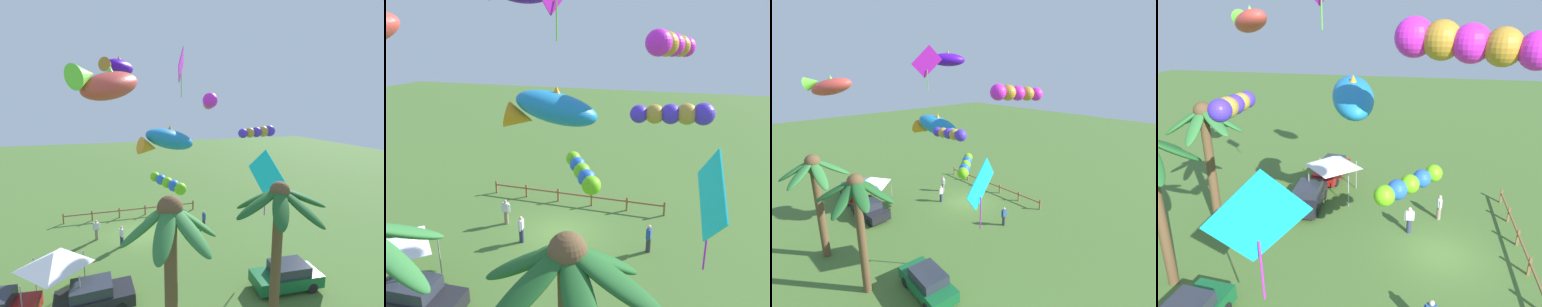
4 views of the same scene
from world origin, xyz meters
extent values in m
plane|color=#476B2D|center=(0.00, 0.00, 0.00)|extent=(120.00, 120.00, 0.00)
cylinder|color=brown|center=(-4.60, 11.97, 3.39)|extent=(0.45, 0.45, 6.78)
ellipsoid|color=#1E5623|center=(-3.60, 11.97, 6.31)|extent=(2.16, 0.66, 1.42)
ellipsoid|color=#1E5623|center=(-4.07, 12.86, 6.36)|extent=(1.70, 2.22, 1.32)
ellipsoid|color=#1E5623|center=(-5.13, 12.79, 6.25)|extent=(1.68, 2.12, 1.53)
ellipsoid|color=#1E5623|center=(-5.66, 12.17, 6.44)|extent=(2.34, 1.06, 1.18)
ellipsoid|color=#1E5623|center=(-5.23, 11.24, 6.23)|extent=(1.85, 2.01, 1.56)
ellipsoid|color=#1E5623|center=(-3.96, 11.24, 6.25)|extent=(1.87, 2.02, 1.52)
sphere|color=brown|center=(-4.60, 11.97, 6.78)|extent=(0.86, 0.86, 0.86)
cylinder|color=brown|center=(0.38, 12.65, 3.40)|extent=(0.50, 0.50, 6.80)
ellipsoid|color=#2D7033|center=(1.28, 12.53, 6.18)|extent=(2.06, 0.93, 1.72)
ellipsoid|color=#2D7033|center=(0.78, 13.59, 6.34)|extent=(1.45, 2.26, 1.42)
ellipsoid|color=#2D7033|center=(-0.08, 13.53, 6.29)|extent=(1.57, 2.19, 1.52)
ellipsoid|color=#2D7033|center=(-0.52, 12.60, 6.18)|extent=(2.03, 0.77, 1.71)
ellipsoid|color=#2D7033|center=(-0.10, 11.74, 6.37)|extent=(1.61, 2.25, 1.37)
ellipsoid|color=#2D7033|center=(0.73, 11.77, 6.24)|extent=(1.37, 2.17, 1.60)
sphere|color=brown|center=(0.38, 12.65, 6.80)|extent=(0.95, 0.95, 0.95)
cube|color=brown|center=(-5.58, -3.98, 0.47)|extent=(0.12, 0.12, 0.95)
cube|color=brown|center=(-3.17, -3.98, 0.47)|extent=(0.12, 0.12, 0.95)
cube|color=brown|center=(-0.75, -3.98, 0.47)|extent=(0.12, 0.12, 0.95)
cube|color=brown|center=(1.67, -3.98, 0.47)|extent=(0.12, 0.12, 0.95)
cube|color=brown|center=(4.08, -3.98, 0.47)|extent=(0.12, 0.12, 0.95)
cube|color=brown|center=(6.50, -3.98, 0.47)|extent=(0.12, 0.12, 0.95)
cube|color=brown|center=(0.46, -3.98, 0.66)|extent=(12.19, 0.09, 0.11)
cylinder|color=black|center=(6.76, 7.13, 0.30)|extent=(0.62, 0.24, 0.60)
cube|color=#145B2D|center=(-7.06, 9.47, 0.60)|extent=(4.01, 1.96, 0.70)
cube|color=#282D38|center=(-7.21, 9.48, 1.23)|extent=(2.12, 1.63, 0.56)
cylinder|color=black|center=(-5.80, 10.17, 0.30)|extent=(0.61, 0.22, 0.60)
cylinder|color=black|center=(-5.91, 8.61, 0.30)|extent=(0.61, 0.22, 0.60)
cylinder|color=black|center=(-8.22, 10.34, 0.30)|extent=(0.61, 0.22, 0.60)
cylinder|color=black|center=(-8.32, 8.78, 0.30)|extent=(0.61, 0.22, 0.60)
cube|color=black|center=(3.40, 8.13, 0.60)|extent=(4.00, 1.95, 0.70)
cube|color=#282D38|center=(3.55, 8.14, 1.23)|extent=(2.12, 1.62, 0.56)
cylinder|color=black|center=(2.25, 7.27, 0.30)|extent=(0.61, 0.22, 0.60)
cylinder|color=black|center=(4.66, 7.42, 0.30)|extent=(0.61, 0.22, 0.60)
cylinder|color=#2D3351|center=(1.74, 1.72, 0.42)|extent=(0.26, 0.26, 0.84)
cube|color=silver|center=(1.74, 1.72, 1.11)|extent=(0.29, 0.41, 0.54)
sphere|color=beige|center=(1.74, 1.72, 1.48)|extent=(0.21, 0.21, 0.21)
cylinder|color=silver|center=(1.70, 1.95, 1.06)|extent=(0.09, 0.09, 0.52)
cylinder|color=silver|center=(1.77, 1.49, 1.06)|extent=(0.09, 0.09, 0.52)
cylinder|color=#38383D|center=(-5.16, 0.57, 0.42)|extent=(0.26, 0.26, 0.84)
cube|color=#2D519E|center=(-5.16, 0.57, 1.11)|extent=(0.27, 0.40, 0.54)
sphere|color=beige|center=(-5.16, 0.57, 1.48)|extent=(0.21, 0.21, 0.21)
cylinder|color=#2D519E|center=(-5.19, 0.34, 1.06)|extent=(0.09, 0.09, 0.52)
cylinder|color=#2D519E|center=(-5.14, 0.80, 1.06)|extent=(0.09, 0.09, 0.52)
cylinder|color=gray|center=(3.57, 0.05, 0.42)|extent=(0.26, 0.26, 0.84)
cube|color=silver|center=(3.57, 0.05, 1.11)|extent=(0.41, 0.28, 0.54)
sphere|color=tan|center=(3.57, 0.05, 1.48)|extent=(0.21, 0.21, 0.21)
cylinder|color=silver|center=(3.34, 0.02, 1.06)|extent=(0.09, 0.09, 0.52)
cylinder|color=silver|center=(3.80, 0.07, 1.06)|extent=(0.09, 0.09, 0.52)
cylinder|color=#9E9EA3|center=(4.07, 5.67, 1.05)|extent=(0.06, 0.06, 2.10)
cylinder|color=#9E9EA3|center=(6.67, 5.67, 1.05)|extent=(0.06, 0.06, 2.10)
cylinder|color=#9E9EA3|center=(4.07, 8.27, 1.05)|extent=(0.06, 0.06, 2.10)
cylinder|color=#9E9EA3|center=(6.67, 8.27, 1.05)|extent=(0.06, 0.06, 2.10)
pyramid|color=white|center=(5.37, 6.97, 2.48)|extent=(2.86, 2.86, 0.75)
cube|color=#17D9EB|center=(-7.69, 5.89, 5.88)|extent=(0.98, 3.15, 3.24)
cylinder|color=#C528DC|center=(-7.69, 5.89, 4.03)|extent=(0.07, 0.07, 2.12)
sphere|color=#E625D9|center=(-5.17, 1.78, 10.80)|extent=(1.15, 1.15, 1.15)
sphere|color=#BA8428|center=(-5.42, 1.02, 10.74)|extent=(1.10, 1.10, 1.10)
sphere|color=#E625D9|center=(-5.67, 0.26, 10.68)|extent=(1.06, 1.06, 1.06)
sphere|color=#BA8428|center=(-5.92, -0.50, 10.62)|extent=(1.01, 1.01, 1.01)
sphere|color=#E625D9|center=(-6.17, -1.26, 10.56)|extent=(0.96, 0.96, 0.96)
sphere|color=#482ED4|center=(-7.13, 6.96, 8.89)|extent=(0.67, 0.67, 0.67)
sphere|color=#B58E33|center=(-6.66, 7.00, 8.86)|extent=(0.65, 0.65, 0.65)
sphere|color=#482ED4|center=(-6.19, 7.03, 8.84)|extent=(0.62, 0.62, 0.62)
sphere|color=#B58E33|center=(-5.72, 7.07, 8.82)|extent=(0.59, 0.59, 0.59)
sphere|color=#482ED4|center=(-5.25, 7.11, 8.80)|extent=(0.56, 0.56, 0.56)
ellipsoid|color=#1E7FC1|center=(-1.49, 4.28, 8.25)|extent=(3.96, 2.64, 2.07)
cone|color=orange|center=(-0.01, 4.70, 7.87)|extent=(1.58, 1.41, 1.33)
cone|color=orange|center=(-1.49, 4.28, 8.81)|extent=(0.85, 0.85, 0.70)
ellipsoid|color=#DA443B|center=(2.18, 10.38, 11.18)|extent=(3.12, 3.14, 1.62)
cone|color=#72E93C|center=(3.08, 11.29, 11.45)|extent=(1.40, 1.40, 1.08)
cone|color=#72E93C|center=(2.18, 10.38, 11.65)|extent=(0.81, 0.81, 0.58)
cube|color=#C41BC6|center=(-1.97, 5.41, 12.80)|extent=(0.82, 1.99, 2.11)
cylinder|color=#54D422|center=(-1.97, 5.41, 11.59)|extent=(0.05, 0.05, 1.38)
sphere|color=#6FD71B|center=(-2.56, 2.73, 4.37)|extent=(0.92, 0.92, 0.92)
sphere|color=blue|center=(-2.17, 2.23, 4.51)|extent=(0.88, 0.88, 0.88)
sphere|color=#6FD71B|center=(-1.79, 1.73, 4.64)|extent=(0.84, 0.84, 0.84)
sphere|color=blue|center=(-1.40, 1.24, 4.78)|extent=(0.81, 0.81, 0.81)
sphere|color=#6FD71B|center=(-1.02, 0.74, 4.91)|extent=(0.77, 0.77, 0.77)
ellipsoid|color=#4C0FC9|center=(1.35, 0.94, 13.07)|extent=(2.87, 3.25, 1.14)
cone|color=#B67829|center=(2.10, 2.01, 13.03)|extent=(1.30, 1.31, 0.95)
cone|color=#B67829|center=(1.35, 0.94, 13.55)|extent=(0.81, 0.81, 0.60)
camera|label=1|loc=(2.40, 22.02, 10.42)|focal=26.30mm
camera|label=2|loc=(-6.87, 18.39, 11.11)|focal=34.92mm
camera|label=3|loc=(-18.49, 16.95, 12.37)|focal=26.77mm
camera|label=4|loc=(-16.05, 1.39, 11.29)|focal=33.76mm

